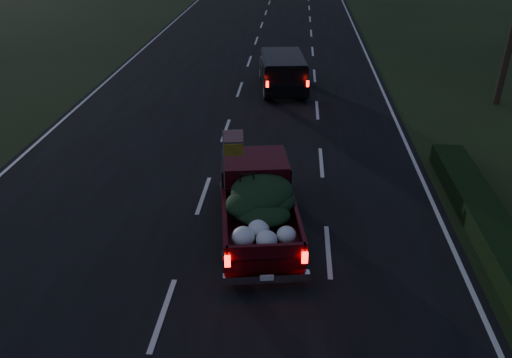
# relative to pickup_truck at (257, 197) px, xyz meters

# --- Properties ---
(ground) EXTENTS (120.00, 120.00, 0.00)m
(ground) POSITION_rel_pickup_truck_xyz_m (-1.74, -3.43, -0.96)
(ground) COLOR black
(ground) RESTS_ON ground
(road_asphalt) EXTENTS (14.00, 120.00, 0.02)m
(road_asphalt) POSITION_rel_pickup_truck_xyz_m (-1.74, -3.43, -0.95)
(road_asphalt) COLOR black
(road_asphalt) RESTS_ON ground
(hedge_row) EXTENTS (1.00, 10.00, 0.60)m
(hedge_row) POSITION_rel_pickup_truck_xyz_m (6.06, -0.43, -0.66)
(hedge_row) COLOR black
(hedge_row) RESTS_ON ground
(pickup_truck) EXTENTS (2.57, 5.09, 2.55)m
(pickup_truck) POSITION_rel_pickup_truck_xyz_m (0.00, 0.00, 0.00)
(pickup_truck) COLOR #3C080E
(pickup_truck) RESTS_ON ground
(lead_suv) EXTENTS (2.50, 4.84, 1.33)m
(lead_suv) POSITION_rel_pickup_truck_xyz_m (0.28, 11.75, 0.05)
(lead_suv) COLOR black
(lead_suv) RESTS_ON ground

